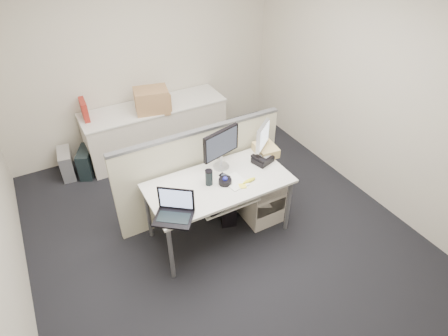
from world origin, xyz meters
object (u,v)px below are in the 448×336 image
desk (219,187)px  monitor_main (221,149)px  desk_phone (263,159)px  laptop (173,209)px

desk → monitor_main: size_ratio=3.23×
desk → monitor_main: bearing=55.6°
desk_phone → desk: bearing=170.9°
desk → laptop: size_ratio=4.33×
monitor_main → desk_phone: bearing=-31.9°
desk_phone → laptop: bearing=179.7°
laptop → desk_phone: 1.28m
monitor_main → laptop: monitor_main is taller
laptop → desk_phone: size_ratio=1.65×
monitor_main → laptop: bearing=-161.8°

